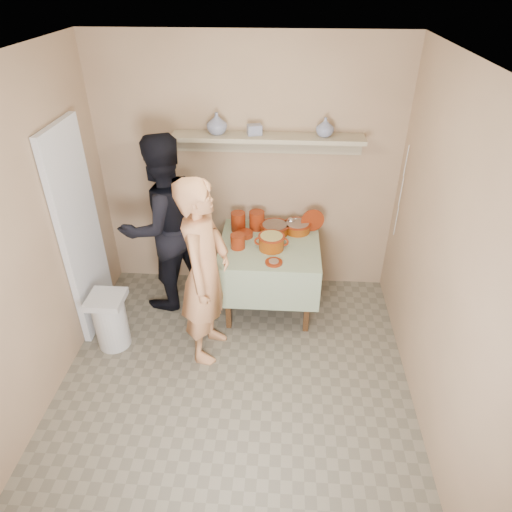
# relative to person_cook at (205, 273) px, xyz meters

# --- Properties ---
(ground) EXTENTS (3.50, 3.50, 0.00)m
(ground) POSITION_rel_person_cook_xyz_m (0.27, -0.59, -0.87)
(ground) COLOR #716A58
(ground) RESTS_ON ground
(tile_panel) EXTENTS (0.06, 0.70, 2.00)m
(tile_panel) POSITION_rel_person_cook_xyz_m (-1.19, 0.36, 0.13)
(tile_panel) COLOR silver
(tile_panel) RESTS_ON ground
(plate_stack_a) EXTENTS (0.15, 0.15, 0.20)m
(plate_stack_a) POSITION_rel_person_cook_xyz_m (0.19, 0.93, -0.01)
(plate_stack_a) COLOR maroon
(plate_stack_a) RESTS_ON serving_table
(plate_stack_b) EXTENTS (0.16, 0.16, 0.19)m
(plate_stack_b) POSITION_rel_person_cook_xyz_m (0.38, 0.97, -0.01)
(plate_stack_b) COLOR maroon
(plate_stack_b) RESTS_ON serving_table
(bowl_stack) EXTENTS (0.14, 0.14, 0.14)m
(bowl_stack) POSITION_rel_person_cook_xyz_m (0.22, 0.59, -0.04)
(bowl_stack) COLOR maroon
(bowl_stack) RESTS_ON serving_table
(empty_bowl) EXTENTS (0.17, 0.17, 0.05)m
(empty_bowl) POSITION_rel_person_cook_xyz_m (0.27, 0.81, -0.08)
(empty_bowl) COLOR maroon
(empty_bowl) RESTS_ON serving_table
(propped_lid) EXTENTS (0.24, 0.07, 0.24)m
(propped_lid) POSITION_rel_person_cook_xyz_m (0.94, 0.96, 0.01)
(propped_lid) COLOR maroon
(propped_lid) RESTS_ON serving_table
(vase_right) EXTENTS (0.21, 0.21, 0.17)m
(vase_right) POSITION_rel_person_cook_xyz_m (1.00, 1.04, 0.94)
(vase_right) COLOR navy
(vase_right) RESTS_ON wall_shelf
(vase_left) EXTENTS (0.24, 0.24, 0.20)m
(vase_left) POSITION_rel_person_cook_xyz_m (0.00, 1.04, 0.95)
(vase_left) COLOR navy
(vase_left) RESTS_ON wall_shelf
(ceramic_box) EXTENTS (0.15, 0.12, 0.09)m
(ceramic_box) POSITION_rel_person_cook_xyz_m (0.35, 1.04, 0.90)
(ceramic_box) COLOR navy
(ceramic_box) RESTS_ON wall_shelf
(person_cook) EXTENTS (0.50, 0.69, 1.73)m
(person_cook) POSITION_rel_person_cook_xyz_m (0.00, 0.00, 0.00)
(person_cook) COLOR tan
(person_cook) RESTS_ON ground
(person_helper) EXTENTS (1.12, 1.10, 1.82)m
(person_helper) POSITION_rel_person_cook_xyz_m (-0.52, 0.72, 0.04)
(person_helper) COLOR black
(person_helper) RESTS_ON ground
(room_shell) EXTENTS (3.04, 3.54, 2.62)m
(room_shell) POSITION_rel_person_cook_xyz_m (0.27, -0.59, 0.74)
(room_shell) COLOR tan
(room_shell) RESTS_ON ground
(serving_table) EXTENTS (0.97, 0.97, 0.76)m
(serving_table) POSITION_rel_person_cook_xyz_m (0.52, 0.69, -0.22)
(serving_table) COLOR #4C2D16
(serving_table) RESTS_ON ground
(cazuela_meat_a) EXTENTS (0.30, 0.30, 0.10)m
(cazuela_meat_a) POSITION_rel_person_cook_xyz_m (0.56, 0.89, -0.05)
(cazuela_meat_a) COLOR #6E2F0E
(cazuela_meat_a) RESTS_ON serving_table
(cazuela_meat_b) EXTENTS (0.28, 0.28, 0.10)m
(cazuela_meat_b) POSITION_rel_person_cook_xyz_m (0.79, 0.94, -0.05)
(cazuela_meat_b) COLOR #6E2F0E
(cazuela_meat_b) RESTS_ON serving_table
(ladle) EXTENTS (0.08, 0.26, 0.19)m
(ladle) POSITION_rel_person_cook_xyz_m (0.73, 0.95, 0.00)
(ladle) COLOR silver
(ladle) RESTS_ON cazuela_meat_b
(cazuela_rice) EXTENTS (0.33, 0.25, 0.14)m
(cazuela_rice) POSITION_rel_person_cook_xyz_m (0.54, 0.59, -0.02)
(cazuela_rice) COLOR #6E2F0E
(cazuela_rice) RESTS_ON serving_table
(front_plate) EXTENTS (0.16, 0.16, 0.03)m
(front_plate) POSITION_rel_person_cook_xyz_m (0.57, 0.34, -0.09)
(front_plate) COLOR maroon
(front_plate) RESTS_ON serving_table
(wall_shelf) EXTENTS (1.80, 0.25, 0.21)m
(wall_shelf) POSITION_rel_person_cook_xyz_m (0.47, 1.06, 0.81)
(wall_shelf) COLOR tan
(wall_shelf) RESTS_ON room_shell
(trash_bin) EXTENTS (0.32, 0.32, 0.56)m
(trash_bin) POSITION_rel_person_cook_xyz_m (-0.92, 0.00, -0.58)
(trash_bin) COLOR silver
(trash_bin) RESTS_ON ground
(electrical_cord) EXTENTS (0.01, 0.05, 0.90)m
(electrical_cord) POSITION_rel_person_cook_xyz_m (1.74, 0.89, 0.38)
(electrical_cord) COLOR silver
(electrical_cord) RESTS_ON wall_shelf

